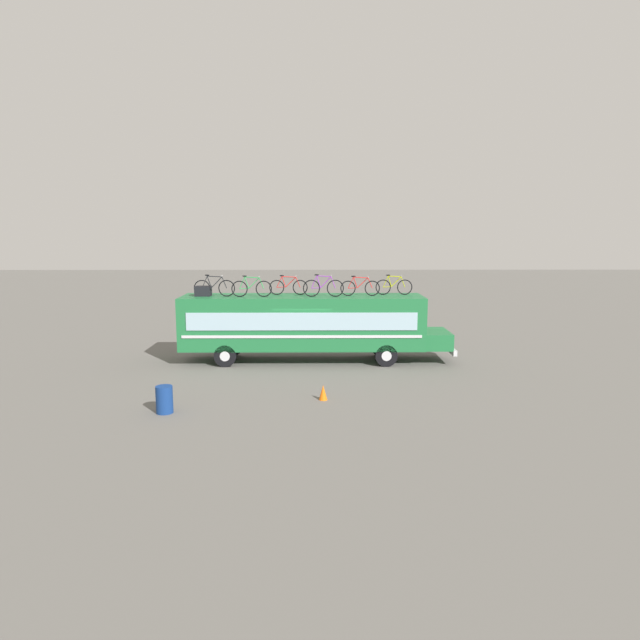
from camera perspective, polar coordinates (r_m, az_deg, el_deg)
ground_plane at (r=25.39m, az=-1.75°, el=-4.11°), size 120.00×120.00×0.00m
bus at (r=25.06m, az=-1.33°, el=-0.27°), size 11.90×2.45×2.92m
luggage_bag_1 at (r=25.36m, az=-11.64°, el=2.86°), size 0.68×0.56×0.43m
rooftop_bicycle_1 at (r=25.02m, az=-10.56°, el=3.23°), size 1.78×0.44×0.96m
rooftop_bicycle_2 at (r=24.62m, az=-6.89°, el=3.21°), size 1.75×0.44×0.93m
rooftop_bicycle_3 at (r=25.28m, az=-3.20°, el=3.37°), size 1.71×0.44×0.89m
rooftop_bicycle_4 at (r=24.51m, az=0.33°, el=3.29°), size 1.77×0.44×0.98m
rooftop_bicycle_5 at (r=24.91m, az=4.04°, el=3.28°), size 1.73×0.44×0.89m
rooftop_bicycle_6 at (r=25.49m, az=7.42°, el=3.37°), size 1.64×0.44×0.90m
trash_bin at (r=18.85m, az=-15.35°, el=-7.70°), size 0.53×0.53×0.87m
traffic_cone at (r=19.59m, az=0.31°, el=-7.28°), size 0.29×0.29×0.52m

